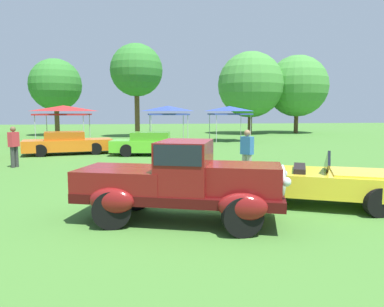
% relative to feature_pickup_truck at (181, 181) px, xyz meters
% --- Properties ---
extents(ground_plane, '(120.00, 120.00, 0.00)m').
position_rel_feature_pickup_truck_xyz_m(ground_plane, '(0.13, 0.29, -0.87)').
color(ground_plane, '#42752D').
extents(feature_pickup_truck, '(4.49, 2.82, 1.70)m').
position_rel_feature_pickup_truck_xyz_m(feature_pickup_truck, '(0.00, 0.00, 0.00)').
color(feature_pickup_truck, '#400B0B').
rests_on(feature_pickup_truck, ground_plane).
extents(neighbor_convertible, '(4.49, 3.28, 1.40)m').
position_rel_feature_pickup_truck_xyz_m(neighbor_convertible, '(3.57, 0.86, -0.29)').
color(neighbor_convertible, yellow).
rests_on(neighbor_convertible, ground_plane).
extents(show_car_orange, '(4.80, 2.59, 1.22)m').
position_rel_feature_pickup_truck_xyz_m(show_car_orange, '(-4.66, 12.84, -0.27)').
color(show_car_orange, orange).
rests_on(show_car_orange, ground_plane).
extents(show_car_lime, '(4.66, 2.37, 1.22)m').
position_rel_feature_pickup_truck_xyz_m(show_car_lime, '(-0.09, 11.76, -0.27)').
color(show_car_lime, '#60C62D').
rests_on(show_car_lime, ground_plane).
extents(spectator_between_cars, '(0.39, 0.46, 1.69)m').
position_rel_feature_pickup_truck_xyz_m(spectator_between_cars, '(-5.95, 8.37, 0.05)').
color(spectator_between_cars, '#383838').
rests_on(spectator_between_cars, ground_plane).
extents(spectator_far_side, '(0.44, 0.46, 1.69)m').
position_rel_feature_pickup_truck_xyz_m(spectator_far_side, '(2.75, 4.37, 0.05)').
color(spectator_far_side, '#9E998E').
rests_on(spectator_far_side, ground_plane).
extents(canopy_tent_left_field, '(3.31, 3.31, 2.71)m').
position_rel_feature_pickup_truck_xyz_m(canopy_tent_left_field, '(-5.84, 18.20, 1.56)').
color(canopy_tent_left_field, '#B7B7BC').
rests_on(canopy_tent_left_field, ground_plane).
extents(canopy_tent_center_field, '(2.84, 2.84, 2.71)m').
position_rel_feature_pickup_truck_xyz_m(canopy_tent_center_field, '(1.28, 19.03, 1.56)').
color(canopy_tent_center_field, '#B7B7BC').
rests_on(canopy_tent_center_field, ground_plane).
extents(canopy_tent_right_field, '(2.90, 2.90, 2.71)m').
position_rel_feature_pickup_truck_xyz_m(canopy_tent_right_field, '(6.12, 20.00, 1.56)').
color(canopy_tent_right_field, '#B7B7BC').
rests_on(canopy_tent_right_field, ground_plane).
extents(treeline_mid_left, '(4.86, 4.86, 7.25)m').
position_rel_feature_pickup_truck_xyz_m(treeline_mid_left, '(-8.55, 28.84, 3.94)').
color(treeline_mid_left, brown).
rests_on(treeline_mid_left, ground_plane).
extents(treeline_center, '(4.65, 4.65, 8.28)m').
position_rel_feature_pickup_truck_xyz_m(treeline_center, '(-0.95, 25.75, 5.06)').
color(treeline_center, brown).
rests_on(treeline_center, ground_plane).
extents(treeline_mid_right, '(6.66, 6.66, 8.35)m').
position_rel_feature_pickup_truck_xyz_m(treeline_mid_right, '(10.54, 28.79, 4.14)').
color(treeline_mid_right, brown).
rests_on(treeline_mid_right, ground_plane).
extents(treeline_far_right, '(6.45, 6.45, 8.21)m').
position_rel_feature_pickup_truck_xyz_m(treeline_far_right, '(15.88, 29.47, 4.11)').
color(treeline_far_right, brown).
rests_on(treeline_far_right, ground_plane).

